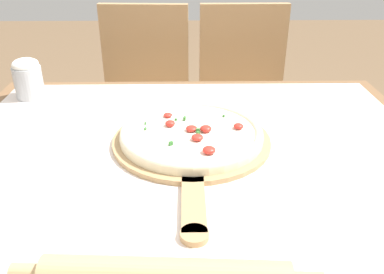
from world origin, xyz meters
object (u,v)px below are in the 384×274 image
object	(u,v)px
pizza_peel	(192,144)
flour_cup	(28,78)
pizza	(192,133)
chair_left	(145,96)
chair_right	(243,95)

from	to	relation	value
pizza_peel	flour_cup	size ratio (longest dim) A/B	4.56
pizza_peel	pizza	distance (m)	0.03
pizza_peel	flour_cup	distance (m)	0.58
chair_left	flour_cup	xyz separation A→B (m)	(-0.29, -0.51, 0.27)
flour_cup	pizza	bearing A→B (deg)	-31.52
pizza	chair_right	distance (m)	0.87
chair_right	flour_cup	bearing A→B (deg)	-145.37
pizza_peel	chair_right	bearing A→B (deg)	73.85
chair_left	chair_right	distance (m)	0.44
chair_left	pizza	bearing A→B (deg)	-73.36
pizza	chair_left	size ratio (longest dim) A/B	0.38
chair_left	flour_cup	distance (m)	0.64
pizza	chair_left	xyz separation A→B (m)	(-0.20, 0.81, -0.23)
pizza_peel	pizza	bearing A→B (deg)	89.32
chair_left	chair_right	size ratio (longest dim) A/B	1.00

